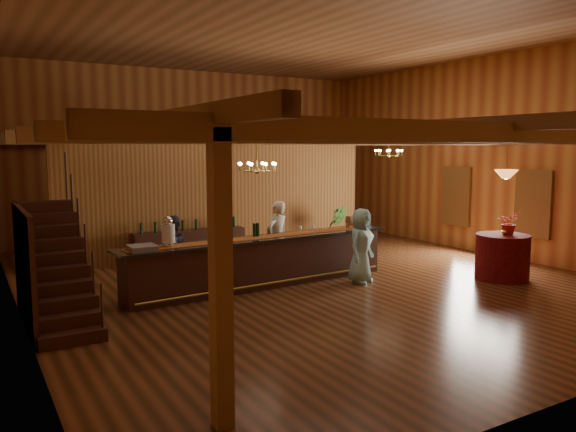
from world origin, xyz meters
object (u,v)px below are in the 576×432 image
staff_second (172,253)px  round_table (502,257)px  raffle_drum (352,221)px  floor_plant (335,227)px  guest (361,246)px  tasting_bar (263,261)px  chandelier_right (389,153)px  bartender (277,239)px  pendant_lamp (506,174)px  chandelier_left (257,166)px  beverage_dispenser (168,232)px  backbar_shelf (190,246)px

staff_second → round_table: bearing=132.7°
raffle_drum → floor_plant: bearing=62.2°
round_table → floor_plant: (-1.07, 5.09, 0.13)m
guest → tasting_bar: bearing=132.2°
guest → round_table: bearing=-50.9°
chandelier_right → bartender: chandelier_right is taller
raffle_drum → floor_plant: (1.47, 2.79, -0.60)m
chandelier_right → pendant_lamp: bearing=-94.8°
chandelier_right → bartender: bearing=-161.0°
tasting_bar → staff_second: bearing=155.5°
chandelier_left → staff_second: (-1.56, 0.91, -1.82)m
chandelier_right → raffle_drum: bearing=-143.6°
beverage_dispenser → bartender: size_ratio=0.34×
tasting_bar → chandelier_left: bearing=-140.0°
pendant_lamp → floor_plant: pendant_lamp is taller
bartender → staff_second: bearing=-19.4°
tasting_bar → guest: (2.04, -0.80, 0.29)m
backbar_shelf → round_table: round_table is taller
staff_second → raffle_drum: bearing=148.0°
beverage_dispenser → backbar_shelf: 3.93m
chandelier_left → floor_plant: chandelier_left is taller
raffle_drum → bartender: (-1.77, 0.54, -0.36)m
backbar_shelf → beverage_dispenser: bearing=-114.1°
chandelier_left → pendant_lamp: same height
beverage_dispenser → floor_plant: bearing=26.3°
staff_second → beverage_dispenser: bearing=43.2°
tasting_bar → round_table: size_ratio=5.46×
chandelier_left → chandelier_right: 6.18m
backbar_shelf → chandelier_right: chandelier_right is taller
chandelier_right → backbar_shelf: bearing=169.8°
round_table → guest: size_ratio=0.71×
chandelier_left → beverage_dispenser: bearing=175.7°
pendant_lamp → guest: size_ratio=0.54×
raffle_drum → staff_second: staff_second is taller
tasting_bar → floor_plant: floor_plant is taller
backbar_shelf → chandelier_left: chandelier_left is taller
bartender → staff_second: 2.53m
raffle_drum → backbar_shelf: raffle_drum is taller
chandelier_right → floor_plant: chandelier_right is taller
raffle_drum → staff_second: (-4.29, 0.56, -0.46)m
beverage_dispenser → floor_plant: beverage_dispenser is taller
raffle_drum → backbar_shelf: size_ratio=0.12×
chandelier_left → floor_plant: bearing=36.8°
chandelier_left → staff_second: chandelier_left is taller
pendant_lamp → raffle_drum: bearing=137.8°
pendant_lamp → floor_plant: (-1.07, 5.09, -1.76)m
round_table → floor_plant: 5.20m
pendant_lamp → staff_second: bearing=157.3°
pendant_lamp → chandelier_right: bearing=85.2°
round_table → staff_second: (-6.84, 2.86, 0.28)m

